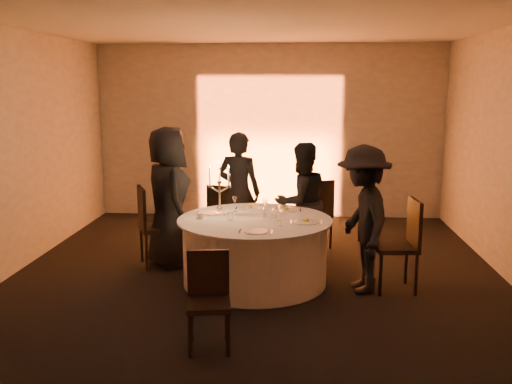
# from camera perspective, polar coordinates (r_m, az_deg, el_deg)

# --- Properties ---
(floor) EXTENTS (7.00, 7.00, 0.00)m
(floor) POSITION_cam_1_polar(r_m,az_deg,el_deg) (6.85, -0.12, -8.97)
(floor) COLOR black
(floor) RESTS_ON ground
(ceiling) EXTENTS (7.00, 7.00, 0.00)m
(ceiling) POSITION_cam_1_polar(r_m,az_deg,el_deg) (6.49, -0.13, 16.83)
(ceiling) COLOR silver
(ceiling) RESTS_ON wall_back
(wall_back) EXTENTS (7.00, 0.00, 7.00)m
(wall_back) POSITION_cam_1_polar(r_m,az_deg,el_deg) (9.98, 1.35, 6.06)
(wall_back) COLOR #A49F98
(wall_back) RESTS_ON floor
(wall_front) EXTENTS (7.00, 0.00, 7.00)m
(wall_front) POSITION_cam_1_polar(r_m,az_deg,el_deg) (3.08, -4.88, -4.54)
(wall_front) COLOR #A49F98
(wall_front) RESTS_ON floor
(wall_left) EXTENTS (0.00, 7.00, 7.00)m
(wall_left) POSITION_cam_1_polar(r_m,az_deg,el_deg) (7.36, -24.17, 3.46)
(wall_left) COLOR #A49F98
(wall_left) RESTS_ON floor
(uplighter_fixture) EXTENTS (0.25, 0.12, 0.10)m
(uplighter_fixture) POSITION_cam_1_polar(r_m,az_deg,el_deg) (9.91, 1.23, -2.47)
(uplighter_fixture) COLOR black
(uplighter_fixture) RESTS_ON floor
(banquet_table) EXTENTS (1.80, 1.80, 0.77)m
(banquet_table) POSITION_cam_1_polar(r_m,az_deg,el_deg) (6.73, -0.12, -5.89)
(banquet_table) COLOR black
(banquet_table) RESTS_ON floor
(chair_left) EXTENTS (0.60, 0.60, 1.03)m
(chair_left) POSITION_cam_1_polar(r_m,az_deg,el_deg) (7.42, -10.40, -2.90)
(chair_left) COLOR black
(chair_left) RESTS_ON floor
(chair_back_left) EXTENTS (0.49, 0.49, 0.88)m
(chair_back_left) POSITION_cam_1_polar(r_m,az_deg,el_deg) (8.37, -3.39, -1.85)
(chair_back_left) COLOR black
(chair_back_left) RESTS_ON floor
(chair_back_right) EXTENTS (0.58, 0.58, 0.99)m
(chair_back_right) POSITION_cam_1_polar(r_m,az_deg,el_deg) (8.13, 6.03, -1.77)
(chair_back_right) COLOR black
(chair_back_right) RESTS_ON floor
(chair_right) EXTENTS (0.50, 0.50, 1.05)m
(chair_right) POSITION_cam_1_polar(r_m,az_deg,el_deg) (6.64, 14.49, -4.59)
(chair_right) COLOR black
(chair_right) RESTS_ON floor
(chair_front) EXTENTS (0.43, 0.43, 0.86)m
(chair_front) POSITION_cam_1_polar(r_m,az_deg,el_deg) (5.14, -4.77, -10.17)
(chair_front) COLOR black
(chair_front) RESTS_ON floor
(guest_left) EXTENTS (0.91, 1.04, 1.79)m
(guest_left) POSITION_cam_1_polar(r_m,az_deg,el_deg) (7.34, -8.75, -0.51)
(guest_left) COLOR black
(guest_left) RESTS_ON floor
(guest_back_left) EXTENTS (0.69, 0.54, 1.68)m
(guest_back_left) POSITION_cam_1_polar(r_m,az_deg,el_deg) (7.89, -1.72, -0.03)
(guest_back_left) COLOR black
(guest_back_left) RESTS_ON floor
(guest_back_right) EXTENTS (0.96, 0.91, 1.57)m
(guest_back_right) POSITION_cam_1_polar(r_m,az_deg,el_deg) (7.49, 4.57, -1.04)
(guest_back_right) COLOR black
(guest_back_right) RESTS_ON floor
(guest_right) EXTENTS (0.77, 1.15, 1.66)m
(guest_right) POSITION_cam_1_polar(r_m,az_deg,el_deg) (6.47, 10.65, -2.69)
(guest_right) COLOR black
(guest_right) RESTS_ON floor
(plate_left) EXTENTS (0.36, 0.26, 0.01)m
(plate_left) POSITION_cam_1_polar(r_m,az_deg,el_deg) (6.93, -4.50, -2.09)
(plate_left) COLOR white
(plate_left) RESTS_ON banquet_table
(plate_back_left) EXTENTS (0.35, 0.28, 0.08)m
(plate_back_left) POSITION_cam_1_polar(r_m,az_deg,el_deg) (7.16, -0.61, -1.55)
(plate_back_left) COLOR white
(plate_back_left) RESTS_ON banquet_table
(plate_back_right) EXTENTS (0.35, 0.25, 0.08)m
(plate_back_right) POSITION_cam_1_polar(r_m,az_deg,el_deg) (7.07, 3.07, -1.72)
(plate_back_right) COLOR white
(plate_back_right) RESTS_ON banquet_table
(plate_right) EXTENTS (0.36, 0.29, 0.08)m
(plate_right) POSITION_cam_1_polar(r_m,az_deg,el_deg) (6.47, 5.02, -2.93)
(plate_right) COLOR white
(plate_right) RESTS_ON banquet_table
(plate_front) EXTENTS (0.36, 0.25, 0.01)m
(plate_front) POSITION_cam_1_polar(r_m,az_deg,el_deg) (6.04, -0.02, -3.97)
(plate_front) COLOR white
(plate_front) RESTS_ON banquet_table
(coffee_cup) EXTENTS (0.11, 0.11, 0.07)m
(coffee_cup) POSITION_cam_1_polar(r_m,az_deg,el_deg) (6.67, -5.57, -2.42)
(coffee_cup) COLOR white
(coffee_cup) RESTS_ON banquet_table
(candelabra) EXTENTS (0.28, 0.13, 0.66)m
(candelabra) POSITION_cam_1_polar(r_m,az_deg,el_deg) (6.83, -3.67, -0.37)
(candelabra) COLOR silver
(candelabra) RESTS_ON banquet_table
(wine_glass_a) EXTENTS (0.07, 0.07, 0.19)m
(wine_glass_a) POSITION_cam_1_polar(r_m,az_deg,el_deg) (6.83, 0.85, -1.12)
(wine_glass_a) COLOR silver
(wine_glass_a) RESTS_ON banquet_table
(wine_glass_b) EXTENTS (0.07, 0.07, 0.19)m
(wine_glass_b) POSITION_cam_1_polar(r_m,az_deg,el_deg) (6.52, 2.31, -1.69)
(wine_glass_b) COLOR silver
(wine_glass_b) RESTS_ON banquet_table
(wine_glass_c) EXTENTS (0.07, 0.07, 0.19)m
(wine_glass_c) POSITION_cam_1_polar(r_m,az_deg,el_deg) (6.97, -2.14, -0.88)
(wine_glass_c) COLOR silver
(wine_glass_c) RESTS_ON banquet_table
(wine_glass_d) EXTENTS (0.07, 0.07, 0.19)m
(wine_glass_d) POSITION_cam_1_polar(r_m,az_deg,el_deg) (6.72, 0.94, -1.31)
(wine_glass_d) COLOR silver
(wine_glass_d) RESTS_ON banquet_table
(wine_glass_e) EXTENTS (0.07, 0.07, 0.19)m
(wine_glass_e) POSITION_cam_1_polar(r_m,az_deg,el_deg) (6.29, 2.52, -2.17)
(wine_glass_e) COLOR silver
(wine_glass_e) RESTS_ON banquet_table
(tumbler_a) EXTENTS (0.07, 0.07, 0.09)m
(tumbler_a) POSITION_cam_1_polar(r_m,az_deg,el_deg) (6.66, 1.83, -2.26)
(tumbler_a) COLOR silver
(tumbler_a) RESTS_ON banquet_table
(tumbler_b) EXTENTS (0.07, 0.07, 0.09)m
(tumbler_b) POSITION_cam_1_polar(r_m,az_deg,el_deg) (6.57, -2.59, -2.44)
(tumbler_b) COLOR silver
(tumbler_b) RESTS_ON banquet_table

